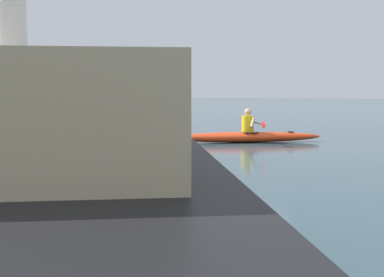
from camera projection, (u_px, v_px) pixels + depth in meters
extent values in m
plane|color=#334C56|center=(242.00, 146.00, 13.63)|extent=(160.00, 160.00, 0.00)
ellipsoid|color=red|center=(246.00, 137.00, 14.54)|extent=(4.50, 2.34, 0.31)
torus|color=black|center=(250.00, 133.00, 14.54)|extent=(0.75, 0.75, 0.04)
cylinder|color=black|center=(291.00, 132.00, 14.69)|extent=(0.18, 0.18, 0.02)
cylinder|color=yellow|center=(248.00, 124.00, 14.51)|extent=(0.36, 0.36, 0.48)
sphere|color=tan|center=(248.00, 112.00, 14.47)|extent=(0.21, 0.21, 0.21)
cylinder|color=black|center=(254.00, 122.00, 14.53)|extent=(0.80, 1.90, 0.03)
ellipsoid|color=red|center=(247.00, 120.00, 15.53)|extent=(0.19, 0.39, 0.17)
ellipsoid|color=red|center=(263.00, 125.00, 13.52)|extent=(0.19, 0.39, 0.17)
cylinder|color=tan|center=(248.00, 121.00, 14.79)|extent=(0.27, 0.24, 0.34)
cylinder|color=tan|center=(253.00, 123.00, 14.24)|extent=(0.16, 0.32, 0.34)
cube|color=black|center=(45.00, 266.00, 2.62)|extent=(4.13, 6.82, 1.23)
cube|color=#C6B28C|center=(51.00, 107.00, 2.86)|extent=(2.34, 3.21, 0.46)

